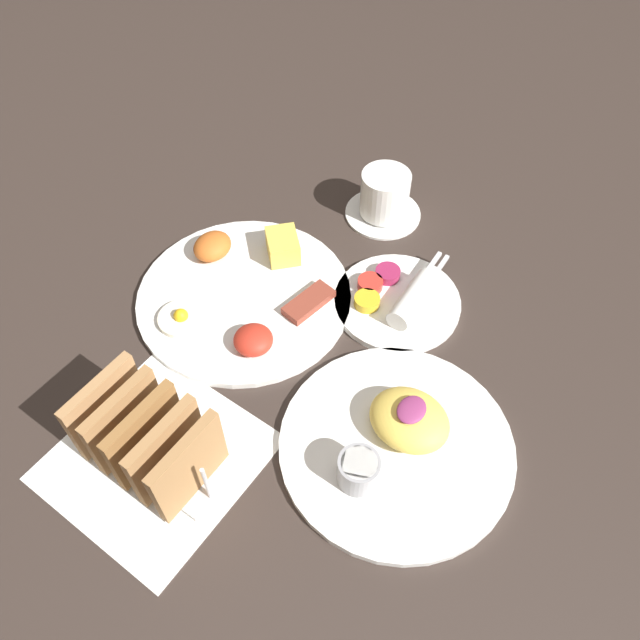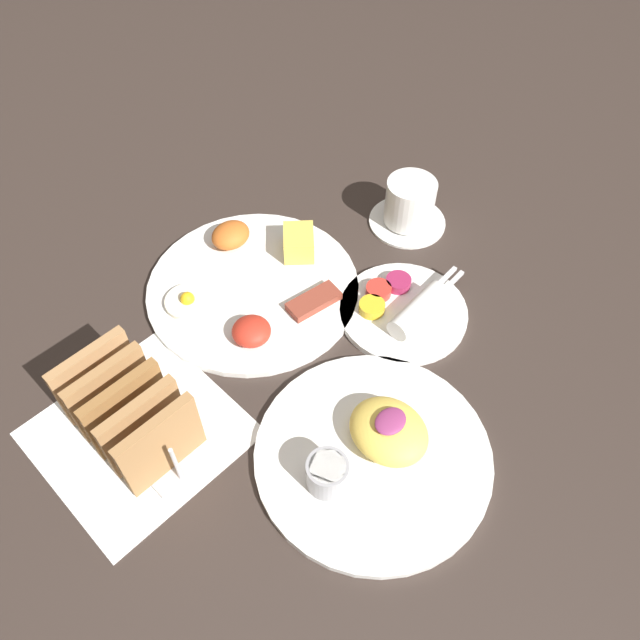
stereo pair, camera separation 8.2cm
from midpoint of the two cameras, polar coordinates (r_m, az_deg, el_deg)
The scene contains 7 objects.
ground_plane at distance 0.80m, azimuth -3.12°, elevation -6.53°, with size 3.00×3.00×0.00m, color #332823.
napkin_flat at distance 0.78m, azimuth -17.73°, elevation -12.15°, with size 0.22×0.22×0.00m.
plate_breakfast at distance 0.89m, azimuth -9.55°, elevation 2.40°, with size 0.30×0.30×0.05m.
plate_condiments at distance 0.87m, azimuth 4.50°, elevation 1.74°, with size 0.19×0.18×0.04m.
plate_foreground at distance 0.74m, azimuth 3.87°, elevation -11.13°, with size 0.28×0.28×0.06m.
toast_rack at distance 0.74m, azimuth -18.67°, elevation -10.39°, with size 0.10×0.18×0.10m.
coffee_cup at distance 0.99m, azimuth 3.51°, elevation 11.04°, with size 0.12×0.12×0.08m.
Camera 1 is at (-0.34, -0.25, 0.68)m, focal length 35.00 mm.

